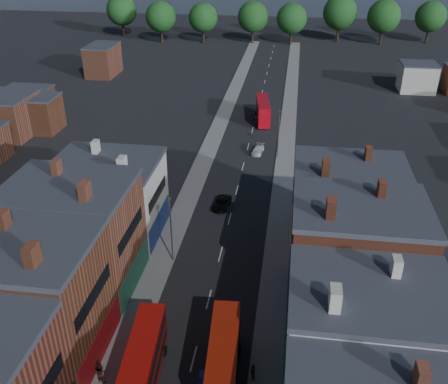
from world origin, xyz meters
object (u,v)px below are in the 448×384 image
(car_3, at_px, (258,150))
(ped_3, at_px, (253,372))
(bus_1, at_px, (223,362))
(bus_0, at_px, (143,363))
(bus_2, at_px, (263,110))
(ped_1, at_px, (100,372))
(car_2, at_px, (222,203))

(car_3, height_order, ped_3, ped_3)
(bus_1, bearing_deg, car_3, 87.22)
(ped_3, bearing_deg, bus_0, 89.16)
(bus_0, bearing_deg, bus_2, 80.69)
(bus_1, bearing_deg, ped_1, -176.30)
(bus_0, height_order, bus_2, bus_0)
(bus_2, xyz_separation_m, ped_1, (-8.67, -64.24, -1.18))
(ped_1, xyz_separation_m, ped_3, (12.58, 2.02, -0.16))
(ped_1, height_order, ped_3, ped_1)
(car_2, bearing_deg, ped_3, -71.53)
(ped_1, bearing_deg, bus_2, -74.74)
(bus_0, relative_size, car_2, 2.35)
(bus_2, xyz_separation_m, ped_3, (3.91, -62.22, -1.33))
(car_2, relative_size, ped_1, 2.23)
(bus_0, height_order, bus_1, bus_1)
(car_3, bearing_deg, car_2, -92.40)
(bus_0, distance_m, ped_1, 3.89)
(ped_3, bearing_deg, bus_2, -7.85)
(car_3, relative_size, ped_1, 2.02)
(bus_0, xyz_separation_m, bus_1, (6.48, 1.03, 0.05))
(bus_2, relative_size, car_2, 2.29)
(bus_2, bearing_deg, bus_1, -96.59)
(bus_1, bearing_deg, ped_3, 10.51)
(bus_1, relative_size, car_3, 2.64)
(car_3, distance_m, ped_3, 47.17)
(ped_1, bearing_deg, car_2, -77.67)
(bus_0, distance_m, bus_1, 6.56)
(bus_0, xyz_separation_m, ped_1, (-3.67, -0.35, -1.25))
(bus_2, distance_m, car_3, 15.28)
(bus_2, bearing_deg, car_2, -102.96)
(bus_1, distance_m, car_3, 47.72)
(bus_0, height_order, car_2, bus_0)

